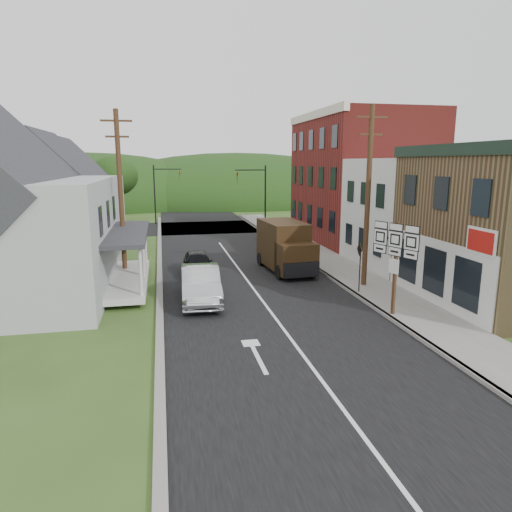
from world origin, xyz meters
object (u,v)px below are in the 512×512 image
route_sign_cluster (395,255)px  silver_sedan (201,285)px  warning_sign (360,261)px  delivery_van (285,247)px  dark_sedan (198,263)px

route_sign_cluster → silver_sedan: bearing=131.4°
warning_sign → delivery_van: bearing=115.0°
silver_sedan → route_sign_cluster: route_sign_cluster is taller
silver_sedan → warning_sign: (7.56, -0.45, 0.89)m
warning_sign → silver_sedan: bearing=179.6°
route_sign_cluster → delivery_van: bearing=82.0°
route_sign_cluster → warning_sign: (0.03, 3.34, -0.94)m
delivery_van → warning_sign: delivery_van is taller
dark_sedan → route_sign_cluster: (7.24, -8.97, 1.97)m
silver_sedan → warning_sign: warning_sign is taller
dark_sedan → delivery_van: 5.15m
dark_sedan → warning_sign: bearing=-37.0°
dark_sedan → silver_sedan: bearing=-92.5°
dark_sedan → delivery_van: delivery_van is taller
silver_sedan → warning_sign: 7.62m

